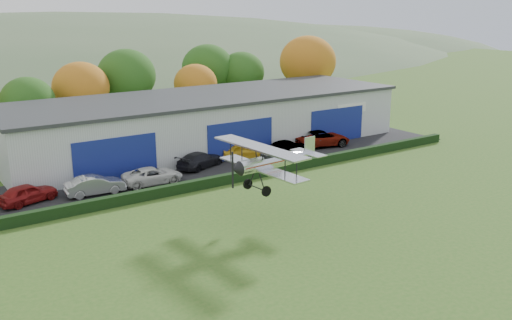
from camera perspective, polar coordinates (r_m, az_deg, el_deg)
ground at (r=32.71m, az=12.08°, el=-9.66°), size 300.00×300.00×0.00m
apron at (r=49.96m, az=-2.93°, el=-0.43°), size 48.00×9.00×0.05m
hedge at (r=45.98m, az=0.18°, el=-1.34°), size 46.00×0.60×0.80m
hangar at (r=56.19m, az=-4.92°, el=4.08°), size 40.60×12.60×5.30m
tree_belt at (r=65.37m, az=-13.70°, el=7.93°), size 75.70×13.22×10.12m
car_0 at (r=43.11m, az=-22.52°, el=-3.20°), size 4.54×2.88×1.44m
car_1 at (r=43.38m, az=-16.28°, el=-2.50°), size 4.52×1.85×1.46m
car_2 at (r=44.95m, az=-10.61°, el=-1.58°), size 4.91×2.46×1.33m
car_3 at (r=48.86m, az=-5.81°, el=0.03°), size 5.22×3.62×1.40m
car_4 at (r=51.36m, az=-1.18°, el=0.92°), size 4.70×3.20×1.48m
car_5 at (r=52.43m, az=3.50°, el=1.18°), size 4.59×2.24×1.45m
car_6 at (r=56.44m, az=6.77°, el=2.23°), size 6.31×3.85×1.63m
biplane at (r=36.01m, az=1.65°, el=-0.00°), size 7.08×8.14×3.04m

